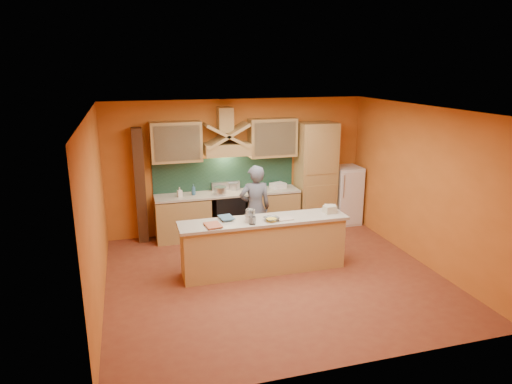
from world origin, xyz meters
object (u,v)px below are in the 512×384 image
object	(u,v)px
stove	(228,214)
fridge	(346,195)
person	(255,208)
kitchen_scale	(249,219)
mixing_bowl	(271,219)

from	to	relation	value
stove	fridge	distance (m)	2.71
person	kitchen_scale	world-z (taller)	person
kitchen_scale	mixing_bowl	xyz separation A→B (m)	(0.38, -0.05, -0.02)
fridge	mixing_bowl	size ratio (longest dim) A/B	5.26
fridge	person	xyz separation A→B (m)	(-2.38, -0.94, 0.19)
stove	person	xyz separation A→B (m)	(0.32, -0.94, 0.39)
fridge	person	bearing A→B (deg)	-158.54
kitchen_scale	stove	bearing A→B (deg)	101.97
stove	person	bearing A→B (deg)	-71.24
mixing_bowl	person	bearing A→B (deg)	88.81
stove	fridge	size ratio (longest dim) A/B	0.69
stove	kitchen_scale	size ratio (longest dim) A/B	7.28
fridge	mixing_bowl	bearing A→B (deg)	-140.01
person	fridge	bearing A→B (deg)	-157.48
stove	mixing_bowl	size ratio (longest dim) A/B	3.64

